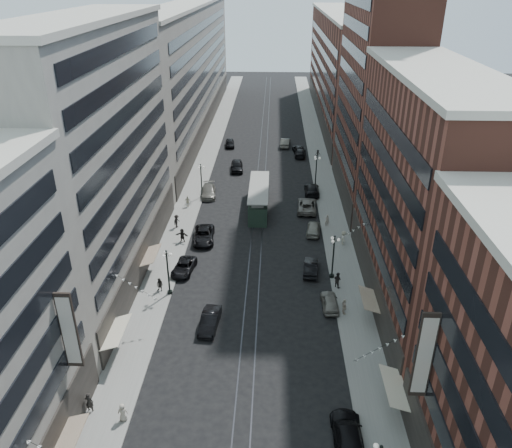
# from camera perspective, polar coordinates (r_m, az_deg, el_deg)

# --- Properties ---
(ground) EXTENTS (220.00, 220.00, 0.00)m
(ground) POSITION_cam_1_polar(r_m,az_deg,el_deg) (84.29, 0.51, 4.31)
(ground) COLOR black
(ground) RESTS_ON ground
(sidewalk_west) EXTENTS (4.00, 180.00, 0.15)m
(sidewalk_west) POSITION_cam_1_polar(r_m,az_deg,el_deg) (94.48, -6.04, 6.73)
(sidewalk_west) COLOR gray
(sidewalk_west) RESTS_ON ground
(sidewalk_east) EXTENTS (4.00, 180.00, 0.15)m
(sidewalk_east) POSITION_cam_1_polar(r_m,az_deg,el_deg) (93.98, 7.45, 6.54)
(sidewalk_east) COLOR gray
(sidewalk_east) RESTS_ON ground
(rail_west) EXTENTS (0.12, 180.00, 0.02)m
(rail_west) POSITION_cam_1_polar(r_m,az_deg,el_deg) (93.62, 0.26, 6.65)
(rail_west) COLOR #2D2D33
(rail_west) RESTS_ON ground
(rail_east) EXTENTS (0.12, 180.00, 0.02)m
(rail_east) POSITION_cam_1_polar(r_m,az_deg,el_deg) (93.59, 1.12, 6.64)
(rail_east) COLOR #2D2D33
(rail_east) RESTS_ON ground
(building_west_mid) EXTENTS (8.00, 36.00, 28.00)m
(building_west_mid) POSITION_cam_1_polar(r_m,az_deg,el_deg) (57.32, -17.64, 7.03)
(building_west_mid) COLOR gray
(building_west_mid) RESTS_ON ground
(building_west_far) EXTENTS (8.00, 90.00, 26.00)m
(building_west_far) POSITION_cam_1_polar(r_m,az_deg,el_deg) (117.07, -7.65, 17.08)
(building_west_far) COLOR gray
(building_west_far) RESTS_ON ground
(building_east_mid) EXTENTS (8.00, 30.00, 24.00)m
(building_east_mid) POSITION_cam_1_polar(r_m,az_deg,el_deg) (52.27, 18.49, 2.65)
(building_east_mid) COLOR brown
(building_east_mid) RESTS_ON ground
(building_east_tower) EXTENTS (8.00, 26.00, 42.00)m
(building_east_tower) POSITION_cam_1_polar(r_m,az_deg,el_deg) (76.20, 14.01, 17.59)
(building_east_tower) COLOR brown
(building_east_tower) RESTS_ON ground
(building_east_far) EXTENTS (8.00, 72.00, 24.00)m
(building_east_far) POSITION_cam_1_polar(r_m,az_deg,el_deg) (125.43, 9.32, 17.14)
(building_east_far) COLOR brown
(building_east_far) RESTS_ON ground
(lamppost_sw_far) EXTENTS (1.03, 1.14, 5.52)m
(lamppost_sw_far) POSITION_cam_1_polar(r_m,az_deg,el_deg) (55.47, -10.04, -5.28)
(lamppost_sw_far) COLOR black
(lamppost_sw_far) RESTS_ON sidewalk_west
(lamppost_sw_mid) EXTENTS (1.03, 1.14, 5.52)m
(lamppost_sw_mid) POSITION_cam_1_polar(r_m,az_deg,el_deg) (79.28, -6.27, 5.08)
(lamppost_sw_mid) COLOR black
(lamppost_sw_mid) RESTS_ON sidewalk_west
(lamppost_se_far) EXTENTS (1.03, 1.14, 5.52)m
(lamppost_se_far) POSITION_cam_1_polar(r_m,az_deg,el_deg) (58.15, 8.83, -3.56)
(lamppost_se_far) COLOR black
(lamppost_se_far) RESTS_ON sidewalk_east
(lamppost_se_mid) EXTENTS (1.03, 1.14, 5.52)m
(lamppost_se_mid) POSITION_cam_1_polar(r_m,az_deg,el_deg) (83.43, 6.89, 6.16)
(lamppost_se_mid) COLOR black
(lamppost_se_mid) RESTS_ON sidewalk_east
(streetcar) EXTENTS (2.89, 13.08, 3.62)m
(streetcar) POSITION_cam_1_polar(r_m,az_deg,el_deg) (75.51, 0.32, 2.93)
(streetcar) COLOR #213428
(streetcar) RESTS_ON ground
(car_2) EXTENTS (2.82, 5.05, 1.34)m
(car_2) POSITION_cam_1_polar(r_m,az_deg,el_deg) (60.52, -8.25, -4.90)
(car_2) COLOR black
(car_2) RESTS_ON ground
(car_3) EXTENTS (2.36, 5.67, 1.64)m
(car_3) POSITION_cam_1_polar(r_m,az_deg,el_deg) (41.61, 10.46, -22.62)
(car_3) COLOR black
(car_3) RESTS_ON ground
(car_4) EXTENTS (1.81, 4.29, 1.45)m
(car_4) POSITION_cam_1_polar(r_m,az_deg,el_deg) (54.49, 8.43, -8.79)
(car_4) COLOR slate
(car_4) RESTS_ON ground
(car_5) EXTENTS (2.03, 4.86, 1.56)m
(car_5) POSITION_cam_1_polar(r_m,az_deg,el_deg) (51.42, -5.31, -10.94)
(car_5) COLOR black
(car_5) RESTS_ON ground
(pedestrian_1) EXTENTS (0.83, 0.49, 1.65)m
(pedestrian_1) POSITION_cam_1_polar(r_m,az_deg,el_deg) (43.55, -14.99, -20.08)
(pedestrian_1) COLOR #B4AA95
(pedestrian_1) RESTS_ON sidewalk_west
(pedestrian_2) EXTENTS (0.88, 0.64, 1.62)m
(pedestrian_2) POSITION_cam_1_polar(r_m,az_deg,el_deg) (57.17, -10.93, -6.85)
(pedestrian_2) COLOR black
(pedestrian_2) RESTS_ON sidewalk_west
(pedestrian_4) EXTENTS (0.71, 1.13, 1.79)m
(pedestrian_4) POSITION_cam_1_polar(r_m,az_deg,el_deg) (53.45, 10.04, -9.29)
(pedestrian_4) COLOR beige
(pedestrian_4) RESTS_ON sidewalk_east
(car_7) EXTENTS (3.10, 5.97, 1.61)m
(car_7) POSITION_cam_1_polar(r_m,az_deg,el_deg) (67.02, -5.98, -1.29)
(car_7) COLOR black
(car_7) RESTS_ON ground
(car_8) EXTENTS (2.78, 5.69, 1.59)m
(car_8) POSITION_cam_1_polar(r_m,az_deg,el_deg) (80.65, -5.44, 3.74)
(car_8) COLOR slate
(car_8) RESTS_ON ground
(car_9) EXTENTS (2.25, 4.63, 1.52)m
(car_9) POSITION_cam_1_polar(r_m,az_deg,el_deg) (104.53, -3.01, 9.22)
(car_9) COLOR black
(car_9) RESTS_ON ground
(car_10) EXTENTS (2.09, 4.76, 1.52)m
(car_10) POSITION_cam_1_polar(r_m,az_deg,el_deg) (60.08, 6.29, -4.91)
(car_10) COLOR black
(car_10) RESTS_ON ground
(car_11) EXTENTS (3.16, 6.18, 1.67)m
(car_11) POSITION_cam_1_polar(r_m,az_deg,el_deg) (75.65, 5.84, 2.15)
(car_11) COLOR slate
(car_11) RESTS_ON ground
(car_12) EXTENTS (2.81, 5.48, 1.52)m
(car_12) POSITION_cam_1_polar(r_m,az_deg,el_deg) (100.81, 4.92, 8.49)
(car_12) COLOR black
(car_12) RESTS_ON ground
(car_13) EXTENTS (2.51, 5.38, 1.78)m
(car_13) POSITION_cam_1_polar(r_m,az_deg,el_deg) (91.12, -2.20, 6.65)
(car_13) COLOR black
(car_13) RESTS_ON ground
(car_14) EXTENTS (2.23, 5.22, 1.67)m
(car_14) POSITION_cam_1_polar(r_m,az_deg,el_deg) (104.71, 3.36, 9.28)
(car_14) COLOR #646459
(car_14) RESTS_ON ground
(pedestrian_5) EXTENTS (1.81, 0.84, 1.88)m
(pedestrian_5) POSITION_cam_1_polar(r_m,az_deg,el_deg) (66.77, -8.44, -1.28)
(pedestrian_5) COLOR black
(pedestrian_5) RESTS_ON sidewalk_west
(pedestrian_6) EXTENTS (1.06, 0.61, 1.70)m
(pedestrian_6) POSITION_cam_1_polar(r_m,az_deg,el_deg) (76.86, -7.80, 2.57)
(pedestrian_6) COLOR #AFA991
(pedestrian_6) RESTS_ON sidewalk_west
(pedestrian_7) EXTENTS (0.99, 1.01, 1.87)m
(pedestrian_7) POSITION_cam_1_polar(r_m,az_deg,el_deg) (57.55, 9.30, -6.30)
(pedestrian_7) COLOR black
(pedestrian_7) RESTS_ON sidewalk_east
(pedestrian_8) EXTENTS (0.70, 0.55, 1.71)m
(pedestrian_8) POSITION_cam_1_polar(r_m,az_deg,el_deg) (70.97, 8.11, 0.43)
(pedestrian_8) COLOR #AFA191
(pedestrian_8) RESTS_ON sidewalk_east
(pedestrian_9) EXTENTS (1.01, 0.45, 1.54)m
(pedestrian_9) POSITION_cam_1_polar(r_m,az_deg,el_deg) (98.17, 7.08, 7.98)
(pedestrian_9) COLOR black
(pedestrian_9) RESTS_ON sidewalk_east
(car_extra_0) EXTENTS (2.41, 4.75, 1.55)m
(car_extra_0) POSITION_cam_1_polar(r_m,az_deg,el_deg) (68.99, 6.60, -0.49)
(car_extra_0) COLOR gray
(car_extra_0) RESTS_ON ground
(car_extra_1) EXTENTS (2.42, 5.21, 1.47)m
(car_extra_1) POSITION_cam_1_polar(r_m,az_deg,el_deg) (98.96, 5.08, 8.11)
(car_extra_1) COLOR black
(car_extra_1) RESTS_ON ground
(car_extra_2) EXTENTS (2.41, 5.71, 1.64)m
(car_extra_2) POSITION_cam_1_polar(r_m,az_deg,el_deg) (81.40, 6.39, 3.93)
(car_extra_2) COLOR black
(car_extra_2) RESTS_ON ground
(pedestrian_extra_0) EXTENTS (0.66, 1.28, 1.90)m
(pedestrian_extra_0) POSITION_cam_1_polar(r_m,az_deg,el_deg) (66.42, 9.96, -1.56)
(pedestrian_extra_0) COLOR #A59F89
(pedestrian_extra_0) RESTS_ON sidewalk_east
(pedestrian_extra_1) EXTENTS (0.93, 1.32, 1.89)m
(pedestrian_extra_1) POSITION_cam_1_polar(r_m,az_deg,el_deg) (70.67, -9.05, 0.32)
(pedestrian_extra_1) COLOR black
(pedestrian_extra_1) RESTS_ON sidewalk_west
(pedestrian_extra_2) EXTENTS (0.72, 0.50, 1.87)m
(pedestrian_extra_2) POSITION_cam_1_polar(r_m,az_deg,el_deg) (44.90, -18.52, -18.74)
(pedestrian_extra_2) COLOR black
(pedestrian_extra_2) RESTS_ON sidewalk_west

